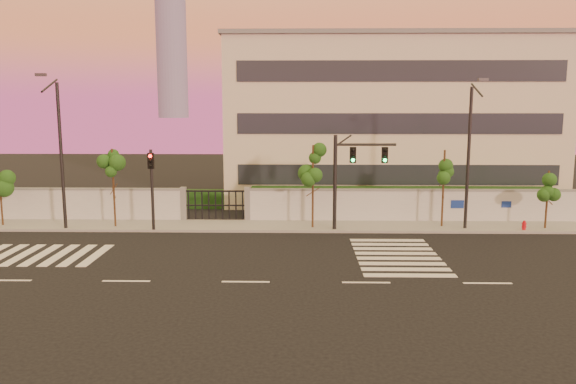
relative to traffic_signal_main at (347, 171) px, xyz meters
name	(u,v)px	position (x,y,z in m)	size (l,w,h in m)	color
ground	(246,282)	(-4.98, -9.40, -3.53)	(120.00, 120.00, 0.00)	black
sidewalk	(262,226)	(-4.98, 1.10, -3.46)	(60.00, 3.00, 0.15)	gray
perimeter_wall	(265,205)	(-4.87, 2.60, -2.46)	(60.00, 0.36, 2.20)	#B0B3B8
hedge_row	(283,202)	(-3.81, 5.34, -2.71)	(41.00, 4.25, 1.80)	black
institutional_building	(386,119)	(4.02, 12.59, 2.63)	(24.40, 12.40, 12.25)	beige
road_markings	(220,257)	(-6.56, -5.64, -3.52)	(57.00, 7.62, 0.02)	silver
street_tree_b	(0,181)	(-20.49, 0.76, -0.71)	(1.37, 1.09, 3.83)	#382314
street_tree_c	(113,170)	(-13.63, 0.56, -0.04)	(1.38, 1.10, 4.75)	#382314
street_tree_d	(313,168)	(-1.94, 0.52, 0.13)	(1.50, 1.20, 4.97)	#382314
street_tree_e	(444,171)	(5.74, 0.95, -0.09)	(1.43, 1.14, 4.67)	#382314
street_tree_f	(548,187)	(11.66, 0.56, -0.94)	(1.43, 1.14, 3.51)	#382314
traffic_signal_main	(347,171)	(0.00, 0.00, 0.00)	(3.53, 0.36, 5.59)	black
traffic_signal_secondary	(152,180)	(-11.16, -0.31, -0.50)	(0.37, 0.35, 4.77)	black
streetlight_west	(59,148)	(-16.40, -0.17, 1.29)	(0.53, 2.15, 8.92)	black
streetlight_east	(470,151)	(6.95, 0.25, 1.15)	(0.52, 2.08, 8.67)	black
fire_hydrant	(524,226)	(10.21, 0.04, -3.18)	(0.27, 0.26, 0.69)	red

